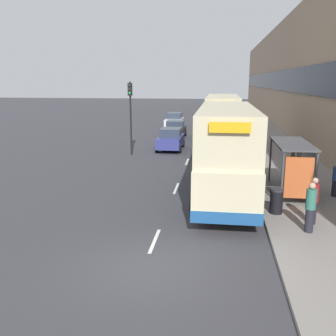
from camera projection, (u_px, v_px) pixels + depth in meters
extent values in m
plane|color=#38383D|center=(143.00, 268.00, 11.20)|extent=(220.00, 220.00, 0.00)
cube|color=gray|center=(254.00, 125.00, 47.48)|extent=(5.00, 93.00, 0.14)
cube|color=#9E846B|center=(290.00, 75.00, 45.57)|extent=(3.00, 93.00, 12.31)
cube|color=black|center=(277.00, 80.00, 45.92)|extent=(0.12, 89.28, 2.22)
cube|color=silver|center=(155.00, 241.00, 13.11)|extent=(0.12, 2.00, 0.01)
cube|color=silver|center=(176.00, 188.00, 19.54)|extent=(0.12, 2.00, 0.01)
cube|color=silver|center=(187.00, 162.00, 25.96)|extent=(0.12, 2.00, 0.01)
cube|color=silver|center=(194.00, 146.00, 32.39)|extent=(0.12, 2.00, 0.01)
cube|color=silver|center=(198.00, 135.00, 38.82)|extent=(0.12, 2.00, 0.01)
cube|color=#4C4C51|center=(292.00, 143.00, 17.77)|extent=(1.60, 4.20, 0.08)
cylinder|color=#4C4C51|center=(282.00, 179.00, 16.21)|extent=(0.10, 0.10, 2.40)
cylinder|color=#4C4C51|center=(270.00, 160.00, 20.07)|extent=(0.10, 0.10, 2.40)
cylinder|color=#4C4C51|center=(316.00, 180.00, 16.02)|extent=(0.10, 0.10, 2.40)
cylinder|color=#4C4C51|center=(297.00, 161.00, 19.88)|extent=(0.10, 0.10, 2.40)
cube|color=#99A8B2|center=(305.00, 167.00, 17.93)|extent=(0.04, 3.68, 1.92)
cube|color=#D86633|center=(299.00, 178.00, 16.16)|extent=(1.19, 0.10, 1.82)
cube|color=maroon|center=(294.00, 184.00, 18.18)|extent=(0.36, 2.80, 0.08)
cube|color=beige|center=(225.00, 167.00, 18.02)|extent=(2.55, 10.23, 1.85)
cube|color=beige|center=(227.00, 128.00, 17.59)|extent=(2.50, 9.93, 1.95)
cube|color=#1E518C|center=(225.00, 181.00, 18.18)|extent=(2.58, 10.29, 0.45)
cube|color=#2D3847|center=(225.00, 160.00, 17.94)|extent=(2.58, 9.62, 0.81)
cube|color=#2D3847|center=(227.00, 130.00, 17.61)|extent=(2.55, 9.62, 0.94)
cube|color=yellow|center=(230.00, 128.00, 12.53)|extent=(1.40, 0.08, 0.36)
cylinder|color=black|center=(202.00, 169.00, 21.76)|extent=(0.30, 1.00, 1.00)
cylinder|color=black|center=(246.00, 170.00, 21.42)|extent=(0.30, 1.00, 1.00)
cylinder|color=black|center=(194.00, 205.00, 15.34)|extent=(0.30, 1.00, 1.00)
cylinder|color=black|center=(258.00, 208.00, 15.00)|extent=(0.30, 1.00, 1.00)
cube|color=beige|center=(222.00, 131.00, 30.81)|extent=(2.55, 10.58, 1.85)
cube|color=beige|center=(222.00, 108.00, 30.38)|extent=(2.50, 10.26, 1.95)
cube|color=#1E518C|center=(221.00, 140.00, 30.97)|extent=(2.58, 10.63, 0.45)
cube|color=#2D3847|center=(222.00, 127.00, 30.72)|extent=(2.58, 9.94, 0.81)
cube|color=#2D3847|center=(222.00, 109.00, 30.40)|extent=(2.55, 9.94, 0.94)
cube|color=yellow|center=(223.00, 104.00, 25.15)|extent=(1.40, 0.08, 0.36)
cylinder|color=black|center=(207.00, 136.00, 34.65)|extent=(0.30, 1.00, 1.00)
cylinder|color=black|center=(235.00, 137.00, 34.32)|extent=(0.30, 1.00, 1.00)
cylinder|color=black|center=(204.00, 149.00, 28.02)|extent=(0.30, 1.00, 1.00)
cylinder|color=black|center=(239.00, 150.00, 27.68)|extent=(0.30, 1.00, 1.00)
cube|color=navy|center=(170.00, 141.00, 30.38)|extent=(1.84, 4.16, 0.79)
cube|color=#2D3847|center=(171.00, 132.00, 30.41)|extent=(1.62, 2.00, 0.64)
cylinder|color=black|center=(180.00, 149.00, 29.10)|extent=(0.20, 0.60, 0.60)
cylinder|color=black|center=(157.00, 149.00, 29.34)|extent=(0.20, 0.60, 0.60)
cylinder|color=black|center=(183.00, 144.00, 31.59)|extent=(0.20, 0.60, 0.60)
cylinder|color=black|center=(162.00, 143.00, 31.83)|extent=(0.20, 0.60, 0.60)
cube|color=black|center=(175.00, 131.00, 36.83)|extent=(1.83, 4.01, 0.75)
cube|color=#2D3847|center=(175.00, 124.00, 36.86)|extent=(1.61, 1.93, 0.62)
cylinder|color=black|center=(183.00, 137.00, 35.59)|extent=(0.20, 0.60, 0.60)
cylinder|color=black|center=(164.00, 136.00, 35.83)|extent=(0.20, 0.60, 0.60)
cylinder|color=black|center=(185.00, 133.00, 37.99)|extent=(0.20, 0.60, 0.60)
cylinder|color=black|center=(168.00, 133.00, 38.23)|extent=(0.20, 0.60, 0.60)
cube|color=silver|center=(174.00, 122.00, 44.39)|extent=(1.90, 4.28, 0.83)
cube|color=#2D3847|center=(175.00, 116.00, 44.42)|extent=(1.67, 2.05, 0.68)
cylinder|color=black|center=(181.00, 127.00, 43.08)|extent=(0.20, 0.60, 0.60)
cylinder|color=black|center=(165.00, 127.00, 43.33)|extent=(0.20, 0.60, 0.60)
cylinder|color=black|center=(183.00, 124.00, 45.64)|extent=(0.20, 0.60, 0.60)
cylinder|color=black|center=(168.00, 124.00, 45.89)|extent=(0.20, 0.60, 0.60)
cylinder|color=#23232D|center=(291.00, 175.00, 20.22)|extent=(0.27, 0.27, 0.79)
cylinder|color=#997F51|center=(292.00, 162.00, 20.06)|extent=(0.33, 0.33, 0.66)
sphere|color=tan|center=(293.00, 154.00, 19.96)|extent=(0.21, 0.21, 0.21)
cylinder|color=#23232D|center=(335.00, 188.00, 17.66)|extent=(0.26, 0.26, 0.77)
cylinder|color=navy|center=(336.00, 174.00, 17.50)|extent=(0.32, 0.32, 0.64)
cylinder|color=#23232D|center=(312.00, 213.00, 14.24)|extent=(0.29, 0.29, 0.86)
cylinder|color=maroon|center=(314.00, 193.00, 14.06)|extent=(0.36, 0.36, 0.72)
sphere|color=tan|center=(315.00, 181.00, 13.95)|extent=(0.23, 0.23, 0.23)
cylinder|color=#23232D|center=(309.00, 220.00, 13.45)|extent=(0.30, 0.30, 0.88)
cylinder|color=#337260|center=(311.00, 199.00, 13.26)|extent=(0.37, 0.37, 0.73)
sphere|color=tan|center=(312.00, 186.00, 13.15)|extent=(0.24, 0.24, 0.24)
cylinder|color=black|center=(276.00, 202.00, 15.37)|extent=(0.52, 0.52, 0.95)
cylinder|color=#2D2D33|center=(277.00, 190.00, 15.25)|extent=(0.55, 0.55, 0.10)
cylinder|color=black|center=(131.00, 119.00, 27.77)|extent=(0.14, 0.14, 5.43)
cube|color=black|center=(130.00, 89.00, 27.23)|extent=(0.30, 0.24, 0.90)
sphere|color=#2D2D2D|center=(129.00, 86.00, 27.05)|extent=(0.16, 0.16, 0.16)
sphere|color=#2D2D2D|center=(130.00, 89.00, 27.11)|extent=(0.16, 0.16, 0.16)
sphere|color=#19D84C|center=(130.00, 93.00, 27.18)|extent=(0.16, 0.16, 0.16)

